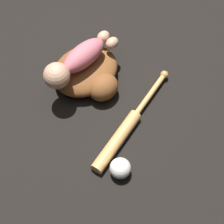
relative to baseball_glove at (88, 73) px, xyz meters
The scene contains 5 objects.
ground_plane 0.08m from the baseball_glove, 27.03° to the right, with size 6.00×6.00×0.00m, color black.
baseball_glove is the anchor object (origin of this frame).
baby_figure 0.11m from the baseball_glove, 35.73° to the right, with size 0.37×0.15×0.11m.
baseball_bat 0.30m from the baseball_glove, 63.60° to the left, with size 0.54×0.05×0.05m.
baseball 0.44m from the baseball_glove, 50.79° to the left, with size 0.08×0.08×0.08m.
Camera 1 is at (0.67, 0.63, 1.32)m, focal length 60.00 mm.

